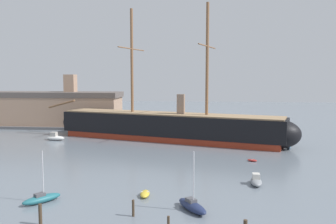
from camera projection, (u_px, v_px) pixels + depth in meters
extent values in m
cube|color=maroon|center=(168.00, 137.00, 87.21)|extent=(53.70, 23.00, 1.40)
cube|color=black|center=(168.00, 125.00, 86.91)|extent=(55.94, 23.96, 4.99)
ellipsoid|color=black|center=(81.00, 122.00, 96.74)|extent=(11.79, 10.10, 6.38)
ellipsoid|color=black|center=(277.00, 134.00, 77.21)|extent=(11.79, 10.10, 6.38)
cube|color=#9E7F5B|center=(168.00, 114.00, 86.65)|extent=(54.67, 22.99, 0.30)
cylinder|color=brown|center=(132.00, 61.00, 89.13)|extent=(0.70, 0.70, 25.94)
cylinder|color=brown|center=(132.00, 49.00, 88.83)|extent=(4.09, 12.93, 0.28)
cylinder|color=brown|center=(207.00, 60.00, 81.70)|extent=(0.70, 0.70, 25.94)
cylinder|color=brown|center=(207.00, 46.00, 81.39)|extent=(4.09, 12.93, 0.28)
cylinder|color=brown|center=(61.00, 104.00, 98.66)|extent=(8.61, 3.00, 2.66)
cylinder|color=gray|center=(181.00, 105.00, 85.15)|extent=(2.00, 2.00, 4.99)
ellipsoid|color=#236670|center=(42.00, 199.00, 43.78)|extent=(4.23, 4.78, 0.94)
cube|color=#4C4C51|center=(40.00, 195.00, 43.55)|extent=(1.40, 1.47, 0.49)
cylinder|color=silver|center=(43.00, 174.00, 43.65)|extent=(0.12, 0.12, 5.67)
ellipsoid|color=#1E284C|center=(192.00, 206.00, 41.16)|extent=(4.32, 5.38, 1.02)
cube|color=#4C4C51|center=(191.00, 201.00, 41.35)|extent=(1.48, 1.61, 0.54)
cylinder|color=silver|center=(194.00, 178.00, 40.60)|extent=(0.13, 0.13, 6.19)
ellipsoid|color=gold|center=(145.00, 194.00, 46.12)|extent=(1.38, 2.83, 0.65)
cube|color=beige|center=(145.00, 192.00, 46.10)|extent=(1.04, 0.32, 0.10)
ellipsoid|color=gray|center=(256.00, 182.00, 51.00)|extent=(1.75, 3.86, 0.89)
cube|color=beige|center=(256.00, 177.00, 51.19)|extent=(1.08, 1.21, 0.89)
ellipsoid|color=#B22D28|center=(252.00, 160.00, 65.26)|extent=(1.98, 1.56, 0.43)
cube|color=beige|center=(252.00, 159.00, 65.24)|extent=(0.47, 0.67, 0.07)
ellipsoid|color=silver|center=(55.00, 138.00, 87.38)|extent=(4.91, 2.47, 1.10)
cube|color=#B2ADA3|center=(54.00, 134.00, 87.36)|extent=(1.57, 1.43, 1.10)
ellipsoid|color=#7FB2D6|center=(289.00, 146.00, 78.10)|extent=(1.22, 2.26, 0.51)
cube|color=beige|center=(289.00, 146.00, 78.08)|extent=(0.82, 0.30, 0.08)
ellipsoid|color=silver|center=(176.00, 135.00, 93.86)|extent=(2.40, 1.34, 0.54)
cube|color=#B2ADA3|center=(176.00, 134.00, 93.84)|extent=(0.34, 0.87, 0.08)
cylinder|color=#423323|center=(133.00, 208.00, 39.37)|extent=(0.28, 0.28, 1.88)
cylinder|color=#423323|center=(40.00, 214.00, 37.09)|extent=(0.36, 0.36, 2.24)
cube|color=#565659|center=(47.00, 126.00, 110.84)|extent=(50.33, 12.86, 0.80)
cube|color=tan|center=(46.00, 111.00, 110.39)|extent=(45.76, 10.72, 8.52)
cube|color=#5B514C|center=(46.00, 94.00, 109.90)|extent=(46.67, 10.93, 1.61)
cube|color=tan|center=(70.00, 83.00, 108.75)|extent=(3.20, 3.20, 5.31)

